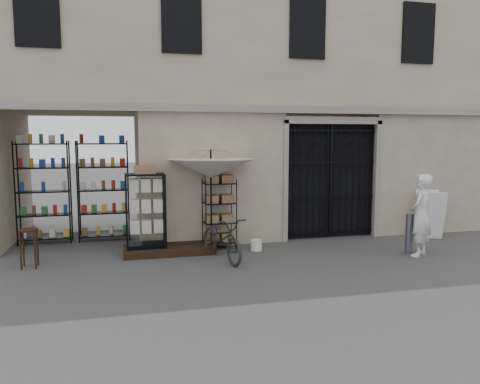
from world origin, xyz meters
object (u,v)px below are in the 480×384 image
object	(u,v)px
wire_rack	(219,214)
bicycle	(222,260)
market_umbrella	(211,163)
easel_sign	(431,214)
white_bucket	(256,245)
steel_bollard	(409,234)
shopkeeper	(419,256)
display_cabinet	(146,214)
wooden_stool	(29,247)

from	to	relation	value
wire_rack	bicycle	distance (m)	1.33
market_umbrella	bicycle	xyz separation A→B (m)	(0.06, -0.88, -2.00)
bicycle	easel_sign	world-z (taller)	easel_sign
market_umbrella	white_bucket	distance (m)	2.14
white_bucket	steel_bollard	bearing A→B (deg)	-19.00
wire_rack	bicycle	xyz separation A→B (m)	(-0.16, -1.06, -0.80)
wire_rack	shopkeeper	size ratio (longest dim) A/B	0.90
bicycle	easel_sign	xyz separation A→B (m)	(5.58, 0.74, 0.63)
wire_rack	shopkeeper	world-z (taller)	wire_rack
bicycle	shopkeeper	size ratio (longest dim) A/B	0.98
bicycle	market_umbrella	bearing A→B (deg)	79.93
steel_bollard	easel_sign	xyz separation A→B (m)	(1.43, 1.23, 0.18)
bicycle	steel_bollard	world-z (taller)	steel_bollard
display_cabinet	bicycle	world-z (taller)	display_cabinet
wire_rack	easel_sign	bearing A→B (deg)	-18.77
shopkeeper	wire_rack	bearing A→B (deg)	-62.77
white_bucket	bicycle	world-z (taller)	bicycle
white_bucket	display_cabinet	bearing A→B (deg)	173.46
wooden_stool	easel_sign	xyz separation A→B (m)	(9.42, 0.41, 0.21)
market_umbrella	wooden_stool	distance (m)	4.14
wire_rack	bicycle	size ratio (longest dim) A/B	0.92
white_bucket	shopkeeper	world-z (taller)	white_bucket
wire_rack	display_cabinet	bearing A→B (deg)	170.07
wire_rack	white_bucket	xyz separation A→B (m)	(0.77, -0.44, -0.67)
display_cabinet	bicycle	xyz separation A→B (m)	(1.53, -0.90, -0.89)
market_umbrella	easel_sign	xyz separation A→B (m)	(5.64, -0.15, -1.38)
market_umbrella	wooden_stool	world-z (taller)	market_umbrella
steel_bollard	bicycle	bearing A→B (deg)	173.23
display_cabinet	easel_sign	world-z (taller)	display_cabinet
wire_rack	steel_bollard	bearing A→B (deg)	-36.61
steel_bollard	shopkeeper	distance (m)	0.51
steel_bollard	display_cabinet	bearing A→B (deg)	166.23
white_bucket	wooden_stool	size ratio (longest dim) A/B	0.33
market_umbrella	wooden_stool	size ratio (longest dim) A/B	3.56
wooden_stool	wire_rack	bearing A→B (deg)	10.36
display_cabinet	shopkeeper	size ratio (longest dim) A/B	0.99
wire_rack	market_umbrella	world-z (taller)	market_umbrella
shopkeeper	display_cabinet	bearing A→B (deg)	-55.00
steel_bollard	shopkeeper	bearing A→B (deg)	-62.86
white_bucket	wire_rack	bearing A→B (deg)	150.23
wire_rack	market_umbrella	bearing A→B (deg)	-156.87
easel_sign	bicycle	bearing A→B (deg)	-154.69
wooden_stool	easel_sign	bearing A→B (deg)	2.49
white_bucket	wooden_stool	distance (m)	4.79
wooden_stool	easel_sign	size ratio (longest dim) A/B	0.65
market_umbrella	easel_sign	size ratio (longest dim) A/B	2.30
display_cabinet	white_bucket	distance (m)	2.59
white_bucket	easel_sign	world-z (taller)	easel_sign
display_cabinet	shopkeeper	xyz separation A→B (m)	(5.79, -1.61, -0.89)
shopkeeper	easel_sign	xyz separation A→B (m)	(1.32, 1.44, 0.63)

